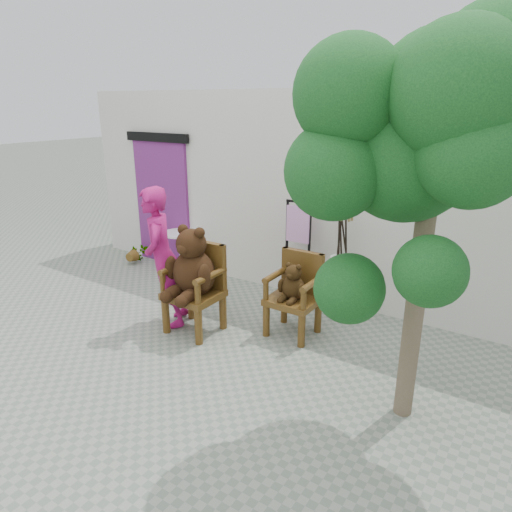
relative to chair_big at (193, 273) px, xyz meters
The scene contains 11 objects.
ground_plane 1.39m from the chair_big, 46.38° to the right, with size 60.00×60.00×0.00m, color gray.
back_wall 2.51m from the chair_big, 71.01° to the left, with size 9.00×1.00×3.00m, color silver.
doorway 2.85m from the chair_big, 141.62° to the left, with size 1.40×0.11×2.33m.
chair_big is the anchor object (origin of this frame).
chair_small 1.29m from the chair_big, 30.55° to the left, with size 0.60×0.55×1.05m.
person 0.46m from the chair_big, behind, with size 0.67×0.44×1.83m, color #A81463.
cafe_table 2.26m from the chair_big, 136.78° to the left, with size 0.60×0.60×0.70m.
display_stand 1.67m from the chair_big, 66.72° to the left, with size 0.45×0.35×1.51m.
stool_bucket 2.03m from the chair_big, 48.94° to the left, with size 0.32×0.32×1.45m.
tree 3.32m from the chair_big, ahead, with size 1.99×1.52×3.53m.
potted_plant 3.03m from the chair_big, 151.91° to the left, with size 0.34×0.29×0.38m, color #0F3917.
Camera 1 is at (2.80, -3.20, 2.83)m, focal length 32.00 mm.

